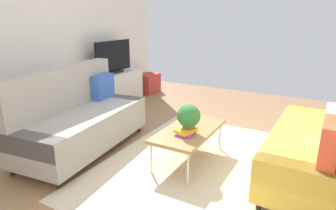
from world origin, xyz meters
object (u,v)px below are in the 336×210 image
object	(u,v)px
tv_console	(115,88)
bottle_1	(105,71)
couch_beige	(80,118)
potted_plant	(189,117)
tv	(114,57)
storage_trunk	(148,83)
bottle_0	(102,71)
vase_0	(91,73)
table_book_0	(186,133)
coffee_table	(189,131)
couch_green	(321,143)

from	to	relation	value
tv_console	bottle_1	xyz separation A→B (m)	(-0.29, -0.04, 0.41)
couch_beige	potted_plant	distance (m)	1.51
couch_beige	potted_plant	world-z (taller)	couch_beige
tv	potted_plant	xyz separation A→B (m)	(-1.64, -2.44, -0.33)
storage_trunk	bottle_1	world-z (taller)	bottle_1
storage_trunk	bottle_0	world-z (taller)	bottle_0
tv	vase_0	world-z (taller)	tv
tv	table_book_0	distance (m)	3.00
tv_console	bottle_0	bearing A→B (deg)	-174.09
bottle_1	tv_console	bearing A→B (deg)	7.86
table_book_0	vase_0	xyz separation A→B (m)	(1.10, 2.49, 0.30)
couch_beige	coffee_table	xyz separation A→B (m)	(0.39, -1.42, -0.05)
tv	storage_trunk	xyz separation A→B (m)	(1.10, -0.08, -0.73)
couch_beige	storage_trunk	xyz separation A→B (m)	(3.02, 0.89, -0.22)
couch_beige	table_book_0	distance (m)	1.47
couch_green	bottle_0	size ratio (longest dim) A/B	9.55
coffee_table	potted_plant	xyz separation A→B (m)	(-0.12, -0.05, 0.23)
coffee_table	tv_console	bearing A→B (deg)	57.69
coffee_table	bottle_1	world-z (taller)	bottle_1
storage_trunk	bottle_1	xyz separation A→B (m)	(-1.39, 0.06, 0.51)
couch_green	bottle_1	size ratio (longest dim) A/B	10.93
couch_green	tv	bearing A→B (deg)	73.05
vase_0	bottle_1	bearing A→B (deg)	-17.23
couch_green	table_book_0	xyz separation A→B (m)	(-0.44, 1.39, -0.01)
tv	bottle_1	xyz separation A→B (m)	(-0.29, -0.02, -0.22)
couch_green	storage_trunk	xyz separation A→B (m)	(2.34, 3.73, -0.23)
storage_trunk	bottle_1	distance (m)	1.48
coffee_table	table_book_0	world-z (taller)	table_book_0
coffee_table	bottle_0	xyz separation A→B (m)	(1.14, 2.37, 0.35)
table_book_0	storage_trunk	bearing A→B (deg)	40.11
potted_plant	table_book_0	distance (m)	0.19
tv_console	vase_0	size ratio (longest dim) A/B	7.56
table_book_0	vase_0	world-z (taller)	vase_0
bottle_1	bottle_0	bearing A→B (deg)	180.00
table_book_0	bottle_1	bearing A→B (deg)	59.91
tv	vase_0	xyz separation A→B (m)	(-0.58, 0.07, -0.22)
potted_plant	bottle_0	size ratio (longest dim) A/B	1.77
potted_plant	bottle_0	world-z (taller)	bottle_0
couch_green	bottle_0	bearing A→B (deg)	78.38
couch_green	bottle_0	world-z (taller)	couch_green
couch_beige	couch_green	xyz separation A→B (m)	(0.68, -2.84, 0.01)
tv	table_book_0	size ratio (longest dim) A/B	4.17
coffee_table	bottle_0	bearing A→B (deg)	64.34
bottle_0	bottle_1	bearing A→B (deg)	0.00
storage_trunk	potted_plant	distance (m)	3.64
couch_beige	bottle_0	bearing A→B (deg)	-154.25
storage_trunk	vase_0	bearing A→B (deg)	174.90
couch_green	vase_0	distance (m)	3.95
couch_beige	tv_console	bearing A→B (deg)	-158.75
couch_green	tv	world-z (taller)	tv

